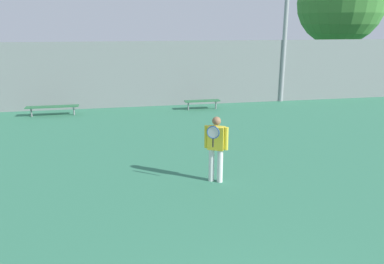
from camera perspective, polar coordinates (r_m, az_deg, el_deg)
name	(u,v)px	position (r m, az deg, el deg)	size (l,w,h in m)	color
tennis_player	(216,145)	(9.16, 3.68, -2.02)	(0.55, 0.52, 1.67)	silver
bench_courtside_far	(52,107)	(17.14, -20.51, 3.59)	(2.18, 0.40, 0.43)	#28663D
bench_adjacent_court	(202,101)	(17.29, 1.56, 4.71)	(1.63, 0.40, 0.43)	#28663D
back_fence	(152,74)	(17.95, -6.19, 8.74)	(31.52, 0.06, 3.06)	gray
tree_green_broad	(341,2)	(27.22, 21.75, 17.89)	(5.51, 5.51, 7.93)	brown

